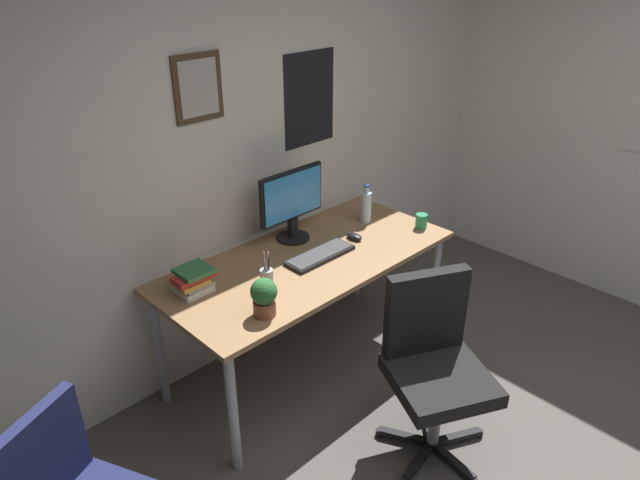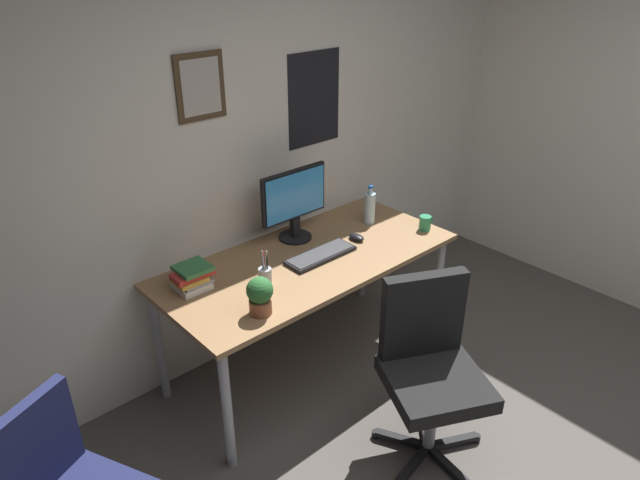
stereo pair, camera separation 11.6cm
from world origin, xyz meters
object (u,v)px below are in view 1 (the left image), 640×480
(water_bottle, at_px, (366,206))
(pen_cup, at_px, (267,277))
(monitor, at_px, (292,202))
(computer_mouse, at_px, (354,236))
(keyboard, at_px, (320,255))
(book_stack_left, at_px, (193,280))
(coffee_mug_near, at_px, (422,221))
(office_chair, at_px, (434,359))
(potted_plant, at_px, (264,296))

(water_bottle, relative_size, pen_cup, 1.26)
(monitor, xyz_separation_m, computer_mouse, (0.26, -0.27, -0.22))
(computer_mouse, height_order, water_bottle, water_bottle)
(keyboard, relative_size, book_stack_left, 2.03)
(monitor, height_order, computer_mouse, monitor)
(keyboard, distance_m, coffee_mug_near, 0.74)
(office_chair, bearing_deg, book_stack_left, 123.50)
(office_chair, xyz_separation_m, coffee_mug_near, (0.75, 0.66, 0.28))
(pen_cup, relative_size, book_stack_left, 0.94)
(keyboard, distance_m, computer_mouse, 0.30)
(monitor, bearing_deg, office_chair, -93.97)
(monitor, height_order, water_bottle, monitor)
(computer_mouse, bearing_deg, water_bottle, 26.63)
(office_chair, relative_size, water_bottle, 3.76)
(coffee_mug_near, bearing_deg, computer_mouse, 155.94)
(computer_mouse, relative_size, potted_plant, 0.56)
(book_stack_left, bearing_deg, water_bottle, -2.89)
(monitor, distance_m, potted_plant, 0.82)
(office_chair, bearing_deg, keyboard, 87.58)
(monitor, distance_m, pen_cup, 0.58)
(keyboard, height_order, book_stack_left, book_stack_left)
(monitor, relative_size, coffee_mug_near, 4.17)
(monitor, height_order, potted_plant, monitor)
(office_chair, height_order, pen_cup, pen_cup)
(office_chair, bearing_deg, potted_plant, 132.18)
(monitor, distance_m, book_stack_left, 0.78)
(book_stack_left, bearing_deg, monitor, 6.55)
(potted_plant, height_order, pen_cup, pen_cup)
(pen_cup, bearing_deg, keyboard, 3.59)
(coffee_mug_near, height_order, book_stack_left, book_stack_left)
(pen_cup, bearing_deg, computer_mouse, 3.30)
(keyboard, xyz_separation_m, pen_cup, (-0.42, -0.03, 0.04))
(potted_plant, bearing_deg, keyboard, 20.40)
(water_bottle, bearing_deg, office_chair, -120.54)
(monitor, distance_m, water_bottle, 0.53)
(computer_mouse, distance_m, book_stack_left, 1.03)
(pen_cup, bearing_deg, coffee_mug_near, -7.31)
(office_chair, relative_size, potted_plant, 4.87)
(potted_plant, distance_m, pen_cup, 0.27)
(monitor, height_order, keyboard, monitor)
(water_bottle, bearing_deg, coffee_mug_near, -58.74)
(monitor, relative_size, keyboard, 1.07)
(keyboard, bearing_deg, water_bottle, 13.93)
(monitor, bearing_deg, coffee_mug_near, -33.87)
(pen_cup, bearing_deg, water_bottle, 9.48)
(computer_mouse, bearing_deg, pen_cup, -176.70)
(monitor, xyz_separation_m, pen_cup, (-0.46, -0.31, -0.19))
(office_chair, height_order, computer_mouse, office_chair)
(keyboard, xyz_separation_m, coffee_mug_near, (0.72, -0.17, 0.03))
(water_bottle, distance_m, book_stack_left, 1.25)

